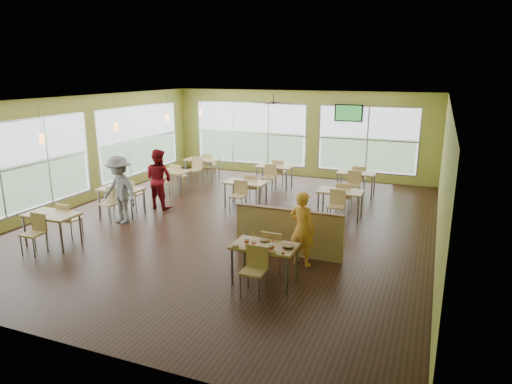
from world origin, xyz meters
TOP-DOWN VIEW (x-y plane):
  - room at (0.00, 0.00)m, footprint 12.00×12.04m
  - window_bays at (-2.65, 3.08)m, footprint 9.24×10.24m
  - main_table at (2.00, -3.00)m, footprint 1.22×1.52m
  - half_wall_divider at (2.00, -1.55)m, footprint 2.40×0.14m
  - dining_tables at (-1.05, 1.71)m, footprint 6.92×8.72m
  - pendant_lights at (-3.20, 0.68)m, footprint 0.11×7.31m
  - ceiling_fan at (-0.00, 3.00)m, footprint 1.25×1.25m
  - tv_backwall at (1.80, 5.90)m, footprint 1.00×0.07m
  - man_plaid at (2.42, -1.96)m, footprint 0.66×0.52m
  - patron_maroon at (-2.57, 0.41)m, footprint 0.94×0.78m
  - patron_grey at (-2.76, -1.11)m, footprint 1.28×0.92m
  - cup_blue at (1.68, -3.12)m, footprint 0.10×0.10m
  - cup_yellow at (1.83, -3.12)m, footprint 0.08×0.08m
  - cup_red_near at (2.18, -3.23)m, footprint 0.09×0.09m
  - cup_red_far at (2.22, -3.19)m, footprint 0.09×0.09m
  - food_basket at (2.45, -2.98)m, footprint 0.24×0.24m
  - ketchup_cup at (2.45, -3.27)m, footprint 0.06×0.06m
  - wrapper_left at (1.53, -3.29)m, footprint 0.18×0.17m
  - wrapper_mid at (1.93, -2.83)m, footprint 0.23×0.22m
  - wrapper_right at (2.26, -3.30)m, footprint 0.18×0.17m

SIDE VIEW (x-z plane):
  - half_wall_divider at x=2.00m, z-range 0.00..1.04m
  - dining_tables at x=-1.05m, z-range 0.20..1.07m
  - main_table at x=2.00m, z-range 0.20..1.07m
  - ketchup_cup at x=2.45m, z-range 0.75..0.77m
  - wrapper_right at x=2.26m, z-range 0.75..0.79m
  - wrapper_left at x=1.53m, z-range 0.75..0.79m
  - wrapper_mid at x=1.93m, z-range 0.75..0.80m
  - food_basket at x=2.45m, z-range 0.75..0.81m
  - man_plaid at x=2.42m, z-range 0.00..1.57m
  - cup_yellow at x=1.83m, z-range 0.66..0.97m
  - cup_red_near at x=2.18m, z-range 0.66..0.97m
  - cup_red_far at x=2.22m, z-range 0.65..0.99m
  - cup_blue at x=1.68m, z-range 0.64..1.01m
  - patron_maroon at x=-2.57m, z-range 0.00..1.74m
  - patron_grey at x=-2.76m, z-range 0.00..1.79m
  - window_bays at x=-2.65m, z-range 0.29..2.66m
  - room at x=0.00m, z-range 0.00..3.20m
  - tv_backwall at x=1.80m, z-range 2.15..2.75m
  - pendant_lights at x=-3.20m, z-range 2.02..2.88m
  - ceiling_fan at x=0.00m, z-range 2.80..3.09m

